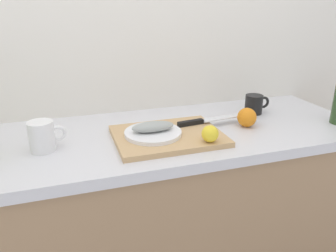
% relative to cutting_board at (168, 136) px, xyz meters
% --- Properties ---
extents(back_wall, '(3.20, 0.05, 2.50)m').
position_rel_cutting_board_xyz_m(back_wall, '(-0.17, 0.40, 0.34)').
color(back_wall, white).
rests_on(back_wall, ground_plane).
extents(kitchen_counter, '(2.00, 0.60, 0.90)m').
position_rel_cutting_board_xyz_m(kitchen_counter, '(-0.17, 0.07, -0.46)').
color(kitchen_counter, '#9E7A56').
rests_on(kitchen_counter, ground_plane).
extents(cutting_board, '(0.40, 0.31, 0.02)m').
position_rel_cutting_board_xyz_m(cutting_board, '(0.00, 0.00, 0.00)').
color(cutting_board, tan).
rests_on(cutting_board, kitchen_counter).
extents(white_plate, '(0.21, 0.21, 0.01)m').
position_rel_cutting_board_xyz_m(white_plate, '(-0.06, 0.00, 0.02)').
color(white_plate, white).
rests_on(white_plate, cutting_board).
extents(fish_fillet, '(0.16, 0.07, 0.04)m').
position_rel_cutting_board_xyz_m(fish_fillet, '(-0.06, 0.00, 0.04)').
color(fish_fillet, '#999E99').
rests_on(fish_fillet, white_plate).
extents(chef_knife, '(0.29, 0.06, 0.02)m').
position_rel_cutting_board_xyz_m(chef_knife, '(0.17, 0.06, 0.02)').
color(chef_knife, silver).
rests_on(chef_knife, cutting_board).
extents(lemon_0, '(0.06, 0.06, 0.06)m').
position_rel_cutting_board_xyz_m(lemon_0, '(0.12, -0.12, 0.04)').
color(lemon_0, yellow).
rests_on(lemon_0, cutting_board).
extents(coffee_mug_0, '(0.13, 0.09, 0.11)m').
position_rel_cutting_board_xyz_m(coffee_mug_0, '(-0.44, 0.03, 0.04)').
color(coffee_mug_0, white).
rests_on(coffee_mug_0, kitchen_counter).
extents(coffee_mug_1, '(0.12, 0.08, 0.09)m').
position_rel_cutting_board_xyz_m(coffee_mug_1, '(0.47, 0.16, 0.03)').
color(coffee_mug_1, black).
rests_on(coffee_mug_1, kitchen_counter).
extents(orange_0, '(0.08, 0.08, 0.08)m').
position_rel_cutting_board_xyz_m(orange_0, '(0.35, 0.02, 0.03)').
color(orange_0, orange).
rests_on(orange_0, kitchen_counter).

